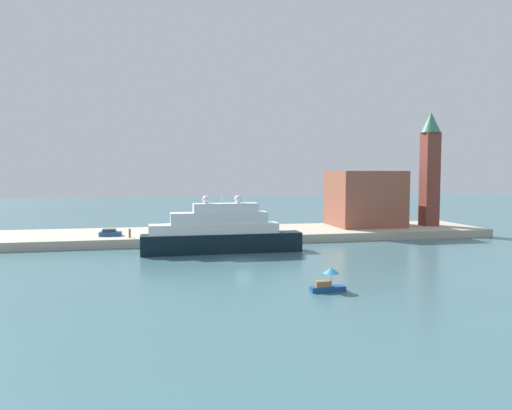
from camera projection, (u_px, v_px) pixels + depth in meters
The scene contains 9 objects.
ground at pixel (243, 261), 71.52m from camera, with size 400.00×400.00×0.00m, color #3D6670.
quay_dock at pixel (221, 234), 96.45m from camera, with size 110.00×19.15×1.56m, color #B7AD99.
large_yacht at pixel (220, 233), 78.86m from camera, with size 26.36×3.76×10.81m.
small_motorboat at pixel (328, 281), 53.09m from camera, with size 3.92×1.81×2.66m.
harbor_building at pixel (365, 198), 105.13m from camera, with size 14.31×13.12×12.00m, color #93513D.
bell_tower at pixel (430, 164), 105.17m from camera, with size 4.23×4.23×24.83m.
parked_car at pixel (110, 233), 88.18m from camera, with size 4.03×1.88×1.29m.
person_figure at pixel (130, 233), 85.81m from camera, with size 0.36×0.36×1.73m.
mooring_bollard at pixel (266, 233), 89.80m from camera, with size 0.41×0.41×0.73m, color black.
Camera 1 is at (-12.59, -69.70, 13.13)m, focal length 33.66 mm.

